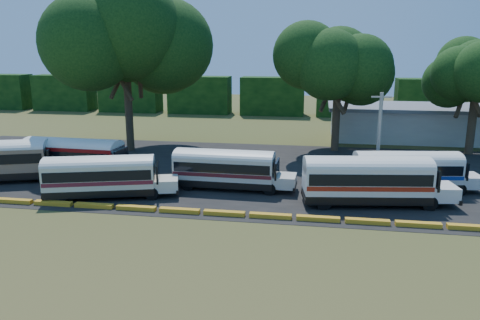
% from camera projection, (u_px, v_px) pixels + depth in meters
% --- Properties ---
extents(ground, '(160.00, 160.00, 0.00)m').
position_uv_depth(ground, '(198.00, 220.00, 29.56)').
color(ground, '#354717').
rests_on(ground, ground).
extents(asphalt_strip, '(64.00, 24.00, 0.02)m').
position_uv_depth(asphalt_strip, '(243.00, 172.00, 40.91)').
color(asphalt_strip, black).
rests_on(asphalt_strip, ground).
extents(curb, '(53.70, 0.45, 0.30)m').
position_uv_depth(curb, '(202.00, 212.00, 30.49)').
color(curb, gold).
rests_on(curb, ground).
extents(terminal_building, '(19.00, 9.00, 4.00)m').
position_uv_depth(terminal_building, '(410.00, 122.00, 54.98)').
color(terminal_building, beige).
rests_on(terminal_building, ground).
extents(treeline_backdrop, '(130.00, 4.00, 6.00)m').
position_uv_depth(treeline_backdrop, '(273.00, 96.00, 74.88)').
color(treeline_backdrop, black).
rests_on(treeline_backdrop, ground).
extents(bus_red, '(10.16, 2.99, 3.30)m').
position_uv_depth(bus_red, '(76.00, 155.00, 38.75)').
color(bus_red, black).
rests_on(bus_red, ground).
extents(bus_cream_west, '(9.67, 4.88, 3.09)m').
position_uv_depth(bus_cream_west, '(103.00, 174.00, 33.47)').
color(bus_cream_west, black).
rests_on(bus_cream_west, ground).
extents(bus_cream_east, '(9.37, 2.54, 3.06)m').
position_uv_depth(bus_cream_east, '(227.00, 167.00, 35.58)').
color(bus_cream_east, black).
rests_on(bus_cream_east, ground).
extents(bus_white_red, '(10.65, 4.00, 3.42)m').
position_uv_depth(bus_white_red, '(370.00, 178.00, 31.88)').
color(bus_white_red, black).
rests_on(bus_white_red, ground).
extents(bus_white_blue, '(9.64, 3.72, 3.09)m').
position_uv_depth(bus_white_blue, '(409.00, 169.00, 34.89)').
color(bus_white_blue, black).
rests_on(bus_white_blue, ground).
extents(tree_west, '(13.33, 13.33, 16.88)m').
position_uv_depth(tree_west, '(124.00, 33.00, 46.74)').
color(tree_west, '#322319').
rests_on(tree_west, ground).
extents(tree_center, '(9.67, 9.67, 12.70)m').
position_uv_depth(tree_center, '(339.00, 63.00, 47.18)').
color(tree_center, '#322319').
rests_on(tree_center, ground).
extents(tree_east, '(8.38, 8.38, 11.43)m').
position_uv_depth(tree_east, '(478.00, 72.00, 45.83)').
color(tree_east, '#322319').
rests_on(tree_east, ground).
extents(utility_pole, '(1.60, 0.30, 7.08)m').
position_uv_depth(utility_pole, '(379.00, 135.00, 38.27)').
color(utility_pole, gray).
rests_on(utility_pole, ground).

